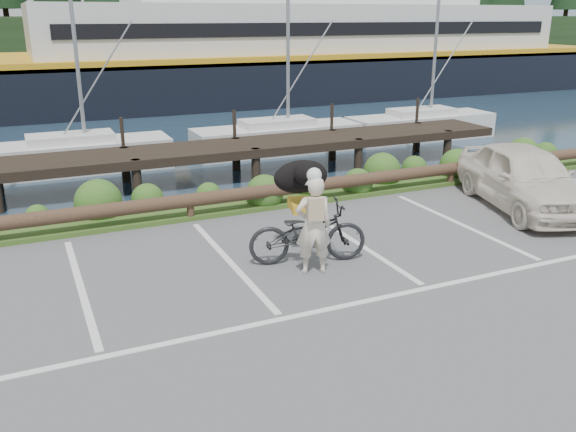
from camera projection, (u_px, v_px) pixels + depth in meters
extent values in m
plane|color=#4F4E51|center=(272.00, 308.00, 9.34)|extent=(72.00, 72.00, 0.00)
plane|color=#192C3E|center=(53.00, 83.00, 51.29)|extent=(160.00, 160.00, 0.00)
cube|color=#3D5B21|center=(183.00, 209.00, 13.91)|extent=(34.00, 1.60, 0.10)
imported|color=black|center=(308.00, 233.00, 10.90)|extent=(2.24, 1.25, 1.11)
imported|color=beige|center=(313.00, 226.00, 10.34)|extent=(0.72, 0.56, 1.73)
ellipsoid|color=black|center=(301.00, 177.00, 11.26)|extent=(0.78, 1.17, 0.62)
imported|color=silver|center=(524.00, 177.00, 13.93)|extent=(2.88, 4.62, 1.47)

